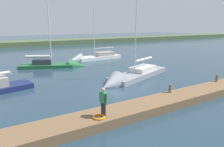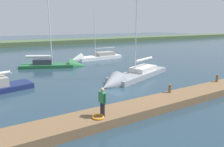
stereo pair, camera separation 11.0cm
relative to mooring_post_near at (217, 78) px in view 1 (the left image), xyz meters
The scene contains 10 objects.
ground_plane 8.68m from the mooring_post_near, 24.08° to the right, with size 200.00×200.00×0.00m, color #263D4C.
far_shoreline 48.64m from the mooring_post_near, 80.67° to the right, with size 180.00×8.00×2.40m, color #4C603D.
dock_pier 7.94m from the mooring_post_near, ahead, with size 22.54×1.92×0.53m, color brown.
mooring_post_near is the anchor object (origin of this frame).
mooring_post_far 5.63m from the mooring_post_near, ahead, with size 0.21×0.21×0.61m, color brown.
life_ring_buoy 12.03m from the mooring_post_near, ahead, with size 0.66×0.66×0.10m, color orange.
sailboat_near_dock 18.23m from the mooring_post_near, 59.91° to the right, with size 8.33×5.16×9.84m.
sailboat_outer_mooring 18.89m from the mooring_post_near, 80.15° to the right, with size 8.67×2.48×8.93m.
sailboat_behind_pier 7.75m from the mooring_post_near, 50.08° to the right, with size 9.91×5.44×11.72m.
person_on_dock 11.73m from the mooring_post_near, ahead, with size 0.29×0.61×1.60m.
Camera 1 is at (8.55, 13.42, 5.33)m, focal length 32.52 mm.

